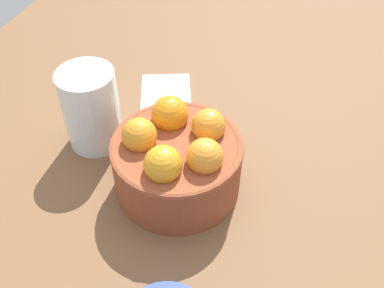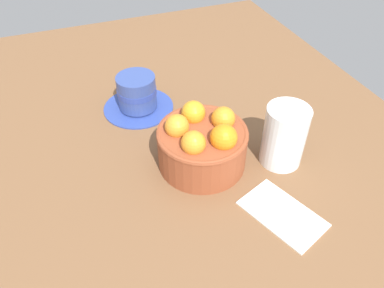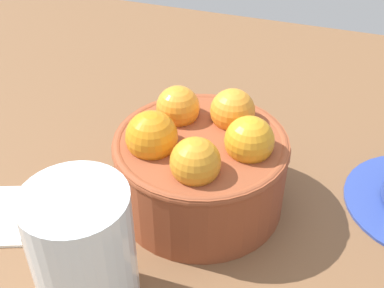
# 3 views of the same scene
# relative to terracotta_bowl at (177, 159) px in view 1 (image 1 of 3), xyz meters

# --- Properties ---
(ground_plane) EXTENTS (1.33, 0.89, 0.05)m
(ground_plane) POSITION_rel_terracotta_bowl_xyz_m (-0.00, -0.00, -0.07)
(ground_plane) COLOR brown
(terracotta_bowl) EXTENTS (0.16, 0.16, 0.11)m
(terracotta_bowl) POSITION_rel_terracotta_bowl_xyz_m (0.00, 0.00, 0.00)
(terracotta_bowl) COLOR brown
(terracotta_bowl) RESTS_ON ground_plane
(water_glass) EXTENTS (0.07, 0.07, 0.11)m
(water_glass) POSITION_rel_terracotta_bowl_xyz_m (0.04, 0.14, 0.01)
(water_glass) COLOR silver
(water_glass) RESTS_ON ground_plane
(folded_napkin) EXTENTS (0.15, 0.12, 0.01)m
(folded_napkin) POSITION_rel_terracotta_bowl_xyz_m (0.15, 0.07, -0.04)
(folded_napkin) COLOR white
(folded_napkin) RESTS_ON ground_plane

